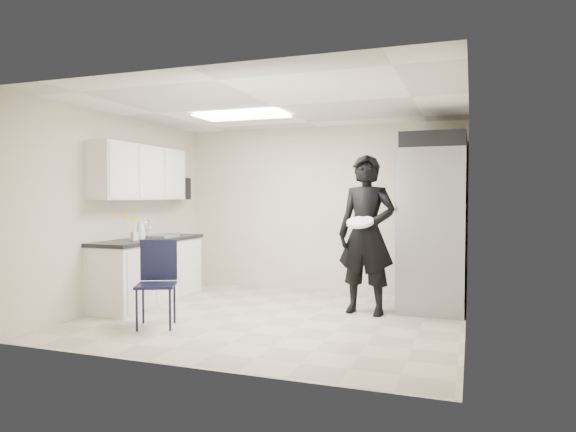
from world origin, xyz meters
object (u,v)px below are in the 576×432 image
at_px(lower_counter, 149,272).
at_px(commercial_fridge, 434,230).
at_px(man_tuxedo, 366,235).
at_px(folding_chair, 156,285).

xyz_separation_m(lower_counter, commercial_fridge, (3.78, 1.07, 0.62)).
bearing_deg(man_tuxedo, commercial_fridge, 48.68).
xyz_separation_m(lower_counter, folding_chair, (0.86, -1.10, 0.05)).
distance_m(lower_counter, man_tuxedo, 3.07).
bearing_deg(man_tuxedo, folding_chair, -138.02).
bearing_deg(lower_counter, commercial_fridge, 15.88).
relative_size(lower_counter, commercial_fridge, 0.90).
bearing_deg(commercial_fridge, man_tuxedo, -138.50).
relative_size(folding_chair, man_tuxedo, 0.47).
relative_size(commercial_fridge, man_tuxedo, 1.04).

